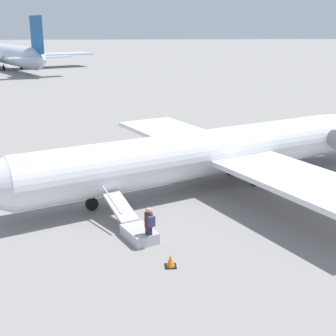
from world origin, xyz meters
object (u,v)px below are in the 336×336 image
at_px(airplane_main, 226,150).
at_px(passenger, 149,224).
at_px(airplane_far_right, 8,54).
at_px(boarding_stairs, 135,228).

relative_size(airplane_main, passenger, 16.03).
xyz_separation_m(airplane_far_right, boarding_stairs, (-25.26, 86.40, -2.84)).
bearing_deg(airplane_main, airplane_far_right, -93.52).
height_order(airplane_far_right, boarding_stairs, airplane_far_right).
bearing_deg(passenger, airplane_far_right, -8.19).
distance_m(airplane_main, passenger, 9.31).
relative_size(boarding_stairs, passenger, 2.34).
bearing_deg(boarding_stairs, airplane_far_right, -8.37).
xyz_separation_m(boarding_stairs, passenger, (-0.58, 1.00, 0.62)).
bearing_deg(airplane_far_right, airplane_main, 172.47).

